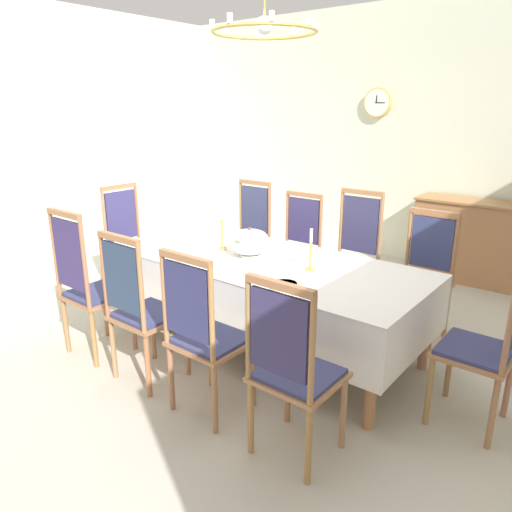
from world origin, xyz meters
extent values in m
cube|color=beige|center=(0.00, 0.00, -0.02)|extent=(7.07, 5.93, 0.04)
cube|color=silver|center=(0.00, 3.00, 1.53)|extent=(7.07, 0.08, 3.05)
cube|color=silver|center=(-3.57, 0.00, 1.53)|extent=(0.08, 5.93, 3.05)
cylinder|color=#A3783F|center=(-1.16, -0.43, 0.35)|extent=(0.07, 0.07, 0.70)
cylinder|color=#AA6E44|center=(1.16, -0.43, 0.35)|extent=(0.07, 0.07, 0.70)
cylinder|color=#A3754F|center=(-1.16, 0.46, 0.35)|extent=(0.07, 0.07, 0.70)
cylinder|color=#9D6D4E|center=(1.16, 0.46, 0.35)|extent=(0.07, 0.07, 0.70)
cube|color=#A16A44|center=(0.00, 0.02, 0.66)|extent=(2.41, 0.97, 0.08)
cube|color=#A56F48|center=(0.00, 0.02, 0.72)|extent=(2.53, 1.09, 0.03)
cube|color=white|center=(0.00, 0.02, 0.73)|extent=(2.55, 1.11, 0.00)
cube|color=white|center=(0.00, -0.53, 0.52)|extent=(2.55, 0.00, 0.41)
cube|color=white|center=(0.00, 0.56, 0.52)|extent=(2.55, 0.00, 0.41)
cube|color=white|center=(-1.26, 0.02, 0.52)|extent=(0.00, 1.11, 0.41)
cube|color=white|center=(1.26, 0.02, 0.52)|extent=(0.00, 1.11, 0.41)
cylinder|color=#A8784D|center=(-1.14, -0.69, 0.23)|extent=(0.04, 0.04, 0.46)
cylinder|color=#9E6850|center=(-0.76, -0.69, 0.23)|extent=(0.04, 0.04, 0.46)
cylinder|color=#AA7447|center=(-1.14, -1.05, 0.23)|extent=(0.04, 0.04, 0.46)
cylinder|color=#A67442|center=(-0.76, -1.05, 0.23)|extent=(0.04, 0.04, 0.46)
cube|color=#A56F48|center=(-0.95, -0.87, 0.47)|extent=(0.44, 0.42, 0.03)
cube|color=navy|center=(-0.95, -0.87, 0.49)|extent=(0.40, 0.38, 0.02)
cylinder|color=#A6693F|center=(-1.14, -1.06, 0.82)|extent=(0.03, 0.03, 0.67)
cylinder|color=#9C6B4B|center=(-0.75, -1.06, 0.82)|extent=(0.03, 0.03, 0.67)
cube|color=#3D3265|center=(-0.95, -1.06, 0.85)|extent=(0.34, 0.02, 0.51)
cube|color=#A56F48|center=(-0.95, -1.06, 1.15)|extent=(0.40, 0.04, 0.04)
cylinder|color=#A66E50|center=(-0.76, 0.72, 0.23)|extent=(0.04, 0.04, 0.46)
cylinder|color=#AB7850|center=(-1.14, 0.72, 0.23)|extent=(0.04, 0.04, 0.46)
cylinder|color=#9D7644|center=(-0.76, 1.08, 0.23)|extent=(0.04, 0.04, 0.46)
cylinder|color=#A06B50|center=(-1.14, 1.08, 0.23)|extent=(0.04, 0.04, 0.46)
cube|color=#A56F48|center=(-0.95, 0.90, 0.47)|extent=(0.44, 0.42, 0.03)
cube|color=navy|center=(-0.95, 0.90, 0.49)|extent=(0.40, 0.38, 0.02)
cylinder|color=#A46546|center=(-0.75, 1.09, 0.80)|extent=(0.03, 0.03, 0.63)
cylinder|color=#A0763E|center=(-1.14, 1.09, 0.80)|extent=(0.03, 0.03, 0.63)
cube|color=#393E62|center=(-0.95, 1.09, 0.83)|extent=(0.34, 0.02, 0.48)
cube|color=#A56F48|center=(-0.95, 1.09, 1.12)|extent=(0.40, 0.04, 0.04)
cylinder|color=#9F6D44|center=(-0.52, -0.69, 0.23)|extent=(0.04, 0.04, 0.46)
cylinder|color=#A6714E|center=(-0.14, -0.69, 0.23)|extent=(0.04, 0.04, 0.46)
cylinder|color=#9D7850|center=(-0.52, -1.05, 0.23)|extent=(0.04, 0.04, 0.46)
cylinder|color=#A96840|center=(-0.14, -1.05, 0.23)|extent=(0.04, 0.04, 0.46)
cube|color=#A56F48|center=(-0.33, -0.87, 0.47)|extent=(0.44, 0.42, 0.03)
cube|color=navy|center=(-0.33, -0.87, 0.49)|extent=(0.40, 0.38, 0.02)
cylinder|color=#AA6546|center=(-0.53, -1.06, 0.78)|extent=(0.03, 0.03, 0.60)
cylinder|color=#A4774E|center=(-0.14, -1.06, 0.78)|extent=(0.03, 0.03, 0.60)
cube|color=navy|center=(-0.33, -1.06, 0.81)|extent=(0.34, 0.02, 0.45)
cube|color=#A56F48|center=(-0.33, -1.06, 1.08)|extent=(0.40, 0.04, 0.04)
cylinder|color=#A66744|center=(-0.14, 0.72, 0.23)|extent=(0.04, 0.04, 0.46)
cylinder|color=#AE784B|center=(-0.52, 0.72, 0.23)|extent=(0.04, 0.04, 0.46)
cylinder|color=#A36A4C|center=(-0.14, 1.08, 0.23)|extent=(0.04, 0.04, 0.46)
cylinder|color=#A26E47|center=(-0.52, 1.08, 0.23)|extent=(0.04, 0.04, 0.46)
cube|color=#A56F48|center=(-0.33, 0.90, 0.47)|extent=(0.44, 0.42, 0.03)
cube|color=navy|center=(-0.33, 0.90, 0.49)|extent=(0.40, 0.38, 0.02)
cylinder|color=#A96C49|center=(-0.14, 1.09, 0.77)|extent=(0.03, 0.03, 0.58)
cylinder|color=#A76A43|center=(-0.53, 1.09, 0.77)|extent=(0.03, 0.03, 0.58)
cube|color=#393261|center=(-0.33, 1.09, 0.80)|extent=(0.34, 0.02, 0.44)
cube|color=#A56F48|center=(-0.33, 1.09, 1.06)|extent=(0.40, 0.04, 0.04)
cylinder|color=#A6763E|center=(0.09, -0.69, 0.23)|extent=(0.04, 0.04, 0.46)
cylinder|color=#A3774A|center=(0.47, -0.69, 0.23)|extent=(0.04, 0.04, 0.46)
cylinder|color=#A06A4C|center=(0.09, -1.05, 0.23)|extent=(0.04, 0.04, 0.46)
cylinder|color=#9F6C46|center=(0.47, -1.05, 0.23)|extent=(0.04, 0.04, 0.46)
cube|color=#A56F48|center=(0.28, -0.87, 0.47)|extent=(0.44, 0.42, 0.03)
cube|color=navy|center=(0.28, -0.87, 0.49)|extent=(0.40, 0.38, 0.02)
cylinder|color=#A9734B|center=(0.08, -1.06, 0.78)|extent=(0.03, 0.03, 0.59)
cylinder|color=#A47746|center=(0.47, -1.06, 0.78)|extent=(0.03, 0.03, 0.59)
cube|color=navy|center=(0.28, -1.06, 0.80)|extent=(0.34, 0.02, 0.44)
cube|color=#A56F48|center=(0.28, -1.06, 1.07)|extent=(0.40, 0.04, 0.04)
cylinder|color=#B06E3F|center=(0.47, 0.72, 0.23)|extent=(0.04, 0.04, 0.46)
cylinder|color=#A97146|center=(0.09, 0.72, 0.23)|extent=(0.04, 0.04, 0.46)
cylinder|color=#9E6C40|center=(0.47, 1.08, 0.23)|extent=(0.04, 0.04, 0.46)
cylinder|color=#AE7750|center=(0.09, 1.08, 0.23)|extent=(0.04, 0.04, 0.46)
cube|color=#A56F48|center=(0.28, 0.90, 0.47)|extent=(0.44, 0.42, 0.03)
cube|color=navy|center=(0.28, 0.90, 0.49)|extent=(0.40, 0.38, 0.02)
cylinder|color=#9F6F4E|center=(0.47, 1.09, 0.82)|extent=(0.03, 0.03, 0.67)
cylinder|color=#AE7548|center=(0.08, 1.09, 0.82)|extent=(0.03, 0.03, 0.67)
cube|color=#37355B|center=(0.28, 1.09, 0.85)|extent=(0.34, 0.02, 0.51)
cube|color=#A56F48|center=(0.28, 1.09, 1.15)|extent=(0.40, 0.04, 0.04)
cylinder|color=#9F6D42|center=(0.74, -0.69, 0.23)|extent=(0.04, 0.04, 0.46)
cylinder|color=#9F6F4D|center=(1.12, -0.69, 0.23)|extent=(0.04, 0.04, 0.46)
cylinder|color=#A57744|center=(0.74, -1.05, 0.23)|extent=(0.04, 0.04, 0.46)
cylinder|color=#9B7141|center=(1.12, -1.05, 0.23)|extent=(0.04, 0.04, 0.46)
cube|color=#A56F48|center=(0.93, -0.87, 0.47)|extent=(0.44, 0.42, 0.03)
cube|color=navy|center=(0.93, -0.87, 0.49)|extent=(0.40, 0.38, 0.02)
cylinder|color=#9C7548|center=(0.74, -1.06, 0.77)|extent=(0.03, 0.03, 0.58)
cylinder|color=#A17244|center=(1.13, -1.06, 0.77)|extent=(0.03, 0.03, 0.58)
cube|color=#39335D|center=(0.93, -1.06, 0.80)|extent=(0.34, 0.02, 0.44)
cube|color=#A56F48|center=(0.93, -1.06, 1.06)|extent=(0.40, 0.04, 0.04)
cylinder|color=#9F6F4F|center=(1.12, 0.72, 0.23)|extent=(0.04, 0.04, 0.46)
cylinder|color=#A76C4A|center=(0.74, 0.72, 0.23)|extent=(0.04, 0.04, 0.46)
cylinder|color=#A87647|center=(1.12, 1.08, 0.23)|extent=(0.04, 0.04, 0.46)
cylinder|color=#A66543|center=(0.74, 1.08, 0.23)|extent=(0.04, 0.04, 0.46)
cube|color=#A56F48|center=(0.93, 0.90, 0.47)|extent=(0.44, 0.42, 0.03)
cube|color=navy|center=(0.93, 0.90, 0.49)|extent=(0.40, 0.38, 0.02)
cylinder|color=#A16641|center=(1.13, 1.09, 0.77)|extent=(0.03, 0.03, 0.57)
cylinder|color=#AF7445|center=(0.74, 1.09, 0.77)|extent=(0.03, 0.03, 0.57)
cube|color=navy|center=(0.93, 1.09, 0.80)|extent=(0.34, 0.02, 0.43)
cube|color=#A56F48|center=(0.93, 1.09, 1.05)|extent=(0.40, 0.04, 0.04)
cylinder|color=#A96742|center=(-1.42, 0.21, 0.23)|extent=(0.04, 0.04, 0.46)
cylinder|color=#A86846|center=(-1.42, -0.17, 0.23)|extent=(0.04, 0.04, 0.46)
cylinder|color=#A6763F|center=(-1.78, 0.21, 0.23)|extent=(0.04, 0.04, 0.46)
cylinder|color=#AE6E45|center=(-1.78, -0.17, 0.23)|extent=(0.04, 0.04, 0.46)
cube|color=#A56F48|center=(-1.60, 0.02, 0.47)|extent=(0.42, 0.44, 0.03)
cube|color=navy|center=(-1.60, 0.02, 0.49)|extent=(0.38, 0.40, 0.02)
cylinder|color=#A56642|center=(-1.79, 0.21, 0.80)|extent=(0.03, 0.03, 0.64)
cylinder|color=#A07450|center=(-1.79, -0.18, 0.80)|extent=(0.03, 0.03, 0.64)
cube|color=navy|center=(-1.79, 0.02, 0.84)|extent=(0.02, 0.34, 0.49)
cube|color=#A56F48|center=(-1.79, 0.02, 1.12)|extent=(0.04, 0.40, 0.04)
cylinder|color=#9E7945|center=(1.42, -0.17, 0.23)|extent=(0.04, 0.04, 0.46)
cylinder|color=#9C7147|center=(1.42, 0.21, 0.23)|extent=(0.04, 0.04, 0.46)
cylinder|color=#A06E4B|center=(1.78, -0.17, 0.23)|extent=(0.04, 0.04, 0.46)
cylinder|color=#A86A51|center=(1.78, 0.21, 0.23)|extent=(0.04, 0.04, 0.46)
cube|color=#A56F48|center=(1.60, 0.02, 0.47)|extent=(0.42, 0.44, 0.03)
cube|color=navy|center=(1.60, 0.02, 0.49)|extent=(0.38, 0.40, 0.02)
cylinder|color=#9F6A49|center=(1.79, -0.18, 0.81)|extent=(0.03, 0.03, 0.66)
cylinder|color=white|center=(-0.13, 0.02, 0.75)|extent=(0.17, 0.17, 0.02)
ellipsoid|color=white|center=(-0.13, 0.02, 0.82)|extent=(0.30, 0.30, 0.14)
ellipsoid|color=white|center=(-0.13, 0.02, 0.90)|extent=(0.27, 0.27, 0.11)
sphere|color=brown|center=(-0.13, 0.02, 0.96)|extent=(0.03, 0.03, 0.03)
cylinder|color=gold|center=(-0.43, 0.02, 0.74)|extent=(0.07, 0.07, 0.02)
cylinder|color=gold|center=(-0.43, 0.02, 0.87)|extent=(0.02, 0.02, 0.23)
cone|color=gold|center=(-0.43, 0.02, 0.99)|extent=(0.04, 0.04, 0.02)
cylinder|color=silver|center=(-0.43, 0.02, 1.05)|extent=(0.02, 0.02, 0.10)
cylinder|color=gold|center=(0.43, 0.02, 0.74)|extent=(0.07, 0.07, 0.02)
cylinder|color=gold|center=(0.43, 0.02, 0.84)|extent=(0.02, 0.02, 0.18)
cone|color=gold|center=(0.43, 0.02, 0.94)|extent=(0.04, 0.04, 0.02)
cylinder|color=silver|center=(0.43, 0.02, 1.00)|extent=(0.02, 0.02, 0.10)
cylinder|color=white|center=(-0.24, 0.40, 0.75)|extent=(0.15, 0.15, 0.04)
cylinder|color=white|center=(-0.24, 0.40, 0.76)|extent=(0.12, 0.12, 0.02)
torus|color=brown|center=(-0.24, 0.40, 0.77)|extent=(0.15, 0.15, 0.01)
cylinder|color=white|center=(0.50, -0.39, 0.76)|extent=(0.19, 0.19, 0.04)
cylinder|color=white|center=(0.50, -0.39, 0.76)|extent=(0.16, 0.16, 0.03)
torus|color=brown|center=(0.50, -0.39, 0.77)|extent=(0.19, 0.19, 0.01)
cylinder|color=white|center=(-0.40, -0.38, 0.76)|extent=(0.20, 0.20, 0.04)
cylinder|color=white|center=(-0.40, -0.38, 0.76)|extent=(0.16, 0.16, 0.03)
torus|color=brown|center=(-0.40, -0.38, 0.77)|extent=(0.19, 0.19, 0.01)
cube|color=gold|center=(-0.34, 0.36, 0.74)|extent=(0.02, 0.14, 0.00)
ellipsoid|color=gold|center=(-0.35, 0.45, 0.74)|extent=(0.03, 0.05, 0.01)
cube|color=gold|center=(0.62, -0.43, 0.74)|extent=(0.04, 0.14, 0.00)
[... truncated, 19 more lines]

